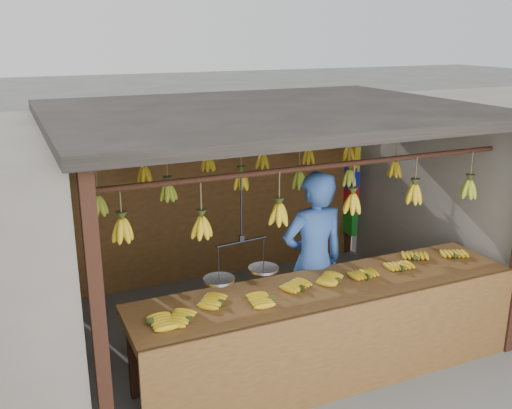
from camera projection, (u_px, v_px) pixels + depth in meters
name	position (u px, v px, depth m)	size (l,w,h in m)	color
ground	(267.00, 323.00, 6.37)	(80.00, 80.00, 0.00)	#5B5B57
stall	(255.00, 144.00, 6.09)	(4.30, 3.30, 2.40)	black
counter	(335.00, 310.00, 5.13)	(3.69, 0.84, 0.96)	brown
hanging_bananas	(268.00, 183.00, 5.91)	(3.60, 2.24, 0.38)	gold
balance_scale	(242.00, 269.00, 4.88)	(0.70, 0.31, 0.89)	black
vendor	(313.00, 262.00, 5.67)	(0.68, 0.44, 1.85)	#3359A5
bag_bundles	(351.00, 189.00, 8.02)	(0.08, 0.26, 1.28)	yellow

